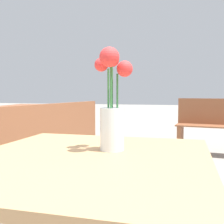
{
  "coord_description": "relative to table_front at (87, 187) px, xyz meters",
  "views": [
    {
      "loc": [
        0.32,
        -0.88,
        0.95
      ],
      "look_at": [
        0.06,
        0.12,
        0.88
      ],
      "focal_mm": 45.0,
      "sensor_mm": 36.0,
      "label": 1
    }
  ],
  "objects": [
    {
      "name": "table_back",
      "position": [
        -1.91,
        2.92,
        0.02
      ],
      "size": [
        0.93,
        0.96,
        0.75
      ],
      "color": "brown",
      "rests_on": "ground_plane"
    },
    {
      "name": "flower_vase",
      "position": [
        0.06,
        0.11,
        0.26
      ],
      "size": [
        0.14,
        0.15,
        0.37
      ],
      "color": "silver",
      "rests_on": "table_front"
    },
    {
      "name": "bench_near",
      "position": [
        -0.91,
        1.12,
        -0.15
      ],
      "size": [
        0.68,
        2.01,
        0.85
      ],
      "color": "brown",
      "rests_on": "ground_plane"
    },
    {
      "name": "table_front",
      "position": [
        0.0,
        0.0,
        0.0
      ],
      "size": [
        0.82,
        0.89,
        0.73
      ],
      "color": "tan",
      "rests_on": "ground_plane"
    }
  ]
}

